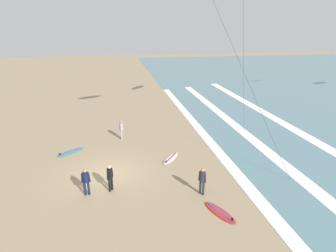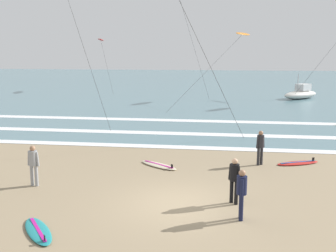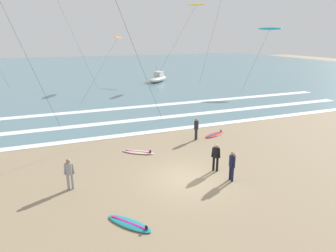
{
  "view_description": "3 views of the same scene",
  "coord_description": "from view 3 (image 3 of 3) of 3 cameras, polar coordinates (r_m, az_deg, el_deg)",
  "views": [
    {
      "loc": [
        15.55,
        1.02,
        8.75
      ],
      "look_at": [
        -1.73,
        4.26,
        2.36
      ],
      "focal_mm": 29.06,
      "sensor_mm": 36.0,
      "label": 1
    },
    {
      "loc": [
        1.42,
        -12.9,
        5.15
      ],
      "look_at": [
        -0.68,
        2.25,
        2.28
      ],
      "focal_mm": 42.79,
      "sensor_mm": 36.0,
      "label": 2
    },
    {
      "loc": [
        -6.02,
        -12.66,
        7.23
      ],
      "look_at": [
        -0.46,
        1.54,
        2.51
      ],
      "focal_mm": 31.54,
      "sensor_mm": 36.0,
      "label": 3
    }
  ],
  "objects": [
    {
      "name": "surfer_background_far",
      "position": [
        21.08,
        5.48,
        -0.21
      ],
      "size": [
        0.44,
        0.4,
        1.6
      ],
      "color": "#232328",
      "rests_on": "ground"
    },
    {
      "name": "surfer_right_near",
      "position": [
        15.12,
        -18.55,
        -8.29
      ],
      "size": [
        0.52,
        0.32,
        1.6
      ],
      "color": "gray",
      "rests_on": "ground"
    },
    {
      "name": "offshore_boat",
      "position": [
        48.16,
        -1.97,
        9.2
      ],
      "size": [
        4.88,
        4.88,
        2.7
      ],
      "color": "beige",
      "rests_on": "ground"
    },
    {
      "name": "surfboard_near_water",
      "position": [
        22.52,
        8.99,
        -1.65
      ],
      "size": [
        2.16,
        1.39,
        0.25
      ],
      "color": "red",
      "rests_on": "ground"
    },
    {
      "name": "surfer_mid_group",
      "position": [
        15.5,
        12.27,
        -7.1
      ],
      "size": [
        0.32,
        0.51,
        1.6
      ],
      "color": "#141938",
      "rests_on": "ground"
    },
    {
      "name": "wave_foam_outer_break",
      "position": [
        30.58,
        -10.73,
        3.22
      ],
      "size": [
        52.15,
        1.08,
        0.01
      ],
      "primitive_type": "cube",
      "color": "white",
      "rests_on": "ocean_surface"
    },
    {
      "name": "kite_orange_far_left",
      "position": [
        44.43,
        -9.7,
        16.49
      ],
      "size": [
        7.76,
        11.99,
        7.14
      ],
      "color": "orange",
      "rests_on": "ground"
    },
    {
      "name": "surfer_left_near",
      "position": [
        16.41,
        9.24,
        -5.53
      ],
      "size": [
        0.44,
        0.4,
        1.6
      ],
      "color": "black",
      "rests_on": "ground"
    },
    {
      "name": "ocean_surface",
      "position": [
        66.05,
        -16.3,
        10.22
      ],
      "size": [
        140.0,
        90.0,
        0.01
      ],
      "primitive_type": "cube",
      "color": "slate",
      "rests_on": "ground"
    },
    {
      "name": "wave_foam_shoreline",
      "position": [
        22.73,
        -5.63,
        -1.42
      ],
      "size": [
        47.2,
        0.82,
        0.01
      ],
      "primitive_type": "cube",
      "color": "white",
      "rests_on": "ocean_surface"
    },
    {
      "name": "surfboard_foreground_flat",
      "position": [
        19.08,
        -5.8,
        -5.03
      ],
      "size": [
        2.05,
        1.71,
        0.25
      ],
      "color": "beige",
      "rests_on": "ground"
    },
    {
      "name": "kite_cyan_mid_center",
      "position": [
        44.35,
        19.09,
        17.3
      ],
      "size": [
        6.32,
        2.18,
        8.27
      ],
      "color": "#23A8C6",
      "rests_on": "ground"
    },
    {
      "name": "kite_yellow_high_right",
      "position": [
        55.87,
        5.45,
        22.24
      ],
      "size": [
        11.85,
        8.22,
        12.55
      ],
      "color": "yellow",
      "rests_on": "ground"
    },
    {
      "name": "surfboard_left_pile",
      "position": [
        12.46,
        -7.45,
        -18.2
      ],
      "size": [
        1.76,
        2.03,
        0.25
      ],
      "color": "teal",
      "rests_on": "ground"
    },
    {
      "name": "ground_plane",
      "position": [
        15.77,
        3.65,
        -10.14
      ],
      "size": [
        160.0,
        160.0,
        0.0
      ],
      "primitive_type": "plane",
      "color": "#937F60"
    },
    {
      "name": "wave_foam_mid_break",
      "position": [
        26.02,
        -8.44,
        0.89
      ],
      "size": [
        48.81,
        0.97,
        0.01
      ],
      "primitive_type": "cube",
      "color": "white",
      "rests_on": "ocean_surface"
    }
  ]
}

